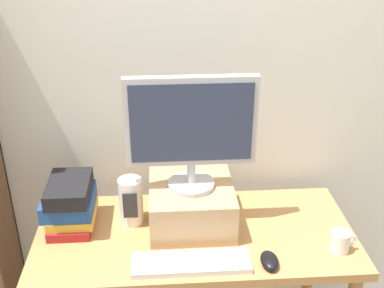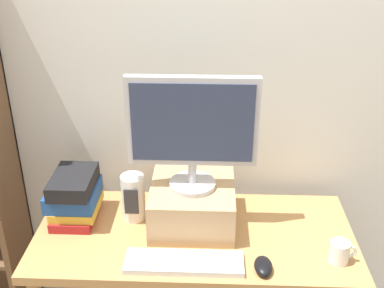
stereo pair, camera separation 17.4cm
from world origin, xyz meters
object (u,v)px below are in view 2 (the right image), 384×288
at_px(desk, 194,252).
at_px(desk_speaker, 133,197).
at_px(computer_mouse, 263,266).
at_px(book_stack, 74,196).
at_px(riser_box, 192,204).
at_px(keyboard, 184,262).
at_px(computer_monitor, 192,128).
at_px(coffee_mug, 340,252).

relative_size(desk, desk_speaker, 6.36).
xyz_separation_m(computer_mouse, book_stack, (-0.73, 0.29, 0.08)).
xyz_separation_m(riser_box, book_stack, (-0.47, 0.01, 0.02)).
bearing_deg(desk_speaker, desk, -19.30).
height_order(keyboard, book_stack, book_stack).
bearing_deg(desk_speaker, computer_monitor, -4.92).
bearing_deg(desk_speaker, book_stack, -177.80).
distance_m(desk, keyboard, 0.23).
height_order(riser_box, coffee_mug, riser_box).
bearing_deg(desk, computer_monitor, 98.78).
distance_m(book_stack, coffee_mug, 1.04).
height_order(book_stack, coffee_mug, book_stack).
xyz_separation_m(riser_box, keyboard, (-0.02, -0.26, -0.07)).
height_order(computer_monitor, keyboard, computer_monitor).
bearing_deg(book_stack, coffee_mug, -12.79).
relative_size(book_stack, desk_speaker, 1.20).
distance_m(keyboard, book_stack, 0.54).
bearing_deg(coffee_mug, keyboard, -175.44).
distance_m(computer_monitor, computer_mouse, 0.55).
xyz_separation_m(computer_monitor, computer_mouse, (0.26, -0.28, -0.40)).
height_order(riser_box, book_stack, book_stack).
distance_m(keyboard, desk_speaker, 0.37).
distance_m(computer_mouse, book_stack, 0.79).
bearing_deg(desk_speaker, coffee_mug, -17.11).
relative_size(computer_mouse, coffee_mug, 1.06).
xyz_separation_m(riser_box, coffee_mug, (0.53, -0.22, -0.04)).
bearing_deg(coffee_mug, computer_mouse, -167.91).
bearing_deg(computer_monitor, riser_box, 90.00).
height_order(riser_box, computer_monitor, computer_monitor).
bearing_deg(book_stack, keyboard, -30.97).
height_order(keyboard, desk_speaker, desk_speaker).
relative_size(computer_monitor, book_stack, 2.06).
relative_size(coffee_mug, desk_speaker, 0.50).
bearing_deg(computer_mouse, keyboard, 176.91).
bearing_deg(computer_monitor, desk_speaker, 175.08).
bearing_deg(riser_box, desk_speaker, 175.43).
bearing_deg(riser_box, keyboard, -94.07).
bearing_deg(keyboard, coffee_mug, 4.56).
xyz_separation_m(keyboard, book_stack, (-0.45, 0.27, 0.09)).
distance_m(desk, computer_mouse, 0.35).
bearing_deg(desk, riser_box, 98.59).
xyz_separation_m(keyboard, coffee_mug, (0.55, 0.04, 0.03)).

